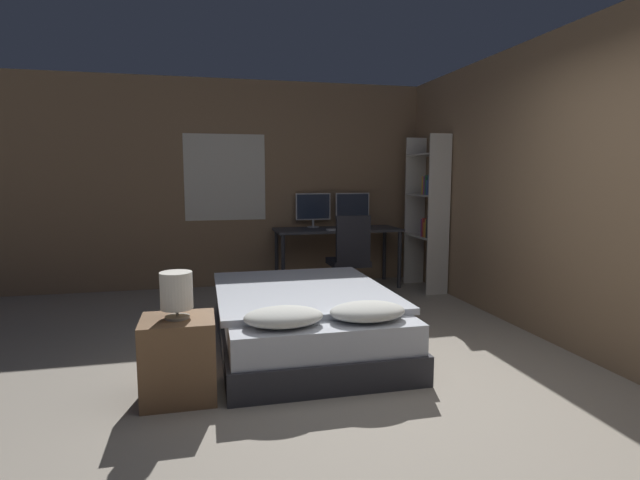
# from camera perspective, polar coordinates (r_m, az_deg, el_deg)

# --- Properties ---
(ground_plane) EXTENTS (20.00, 20.00, 0.00)m
(ground_plane) POSITION_cam_1_polar(r_m,az_deg,el_deg) (3.31, 9.86, -19.02)
(ground_plane) COLOR #9E9384
(wall_back) EXTENTS (12.00, 0.08, 2.70)m
(wall_back) POSITION_cam_1_polar(r_m,az_deg,el_deg) (6.80, -3.30, 6.38)
(wall_back) COLOR #8E7051
(wall_back) RESTS_ON ground_plane
(wall_side_right) EXTENTS (0.06, 12.00, 2.70)m
(wall_side_right) POSITION_cam_1_polar(r_m,az_deg,el_deg) (5.17, 22.19, 5.55)
(wall_side_right) COLOR #8E7051
(wall_side_right) RESTS_ON ground_plane
(bed) EXTENTS (1.45, 2.07, 0.57)m
(bed) POSITION_cam_1_polar(r_m,az_deg,el_deg) (4.31, -1.77, -9.01)
(bed) COLOR #2D2D33
(bed) RESTS_ON ground_plane
(nightstand) EXTENTS (0.47, 0.42, 0.54)m
(nightstand) POSITION_cam_1_polar(r_m,az_deg,el_deg) (3.49, -15.83, -12.89)
(nightstand) COLOR brown
(nightstand) RESTS_ON ground_plane
(bedside_lamp) EXTENTS (0.21, 0.21, 0.31)m
(bedside_lamp) POSITION_cam_1_polar(r_m,az_deg,el_deg) (3.36, -16.10, -5.66)
(bedside_lamp) COLOR gray
(bedside_lamp) RESTS_ON nightstand
(desk) EXTENTS (1.64, 0.66, 0.78)m
(desk) POSITION_cam_1_polar(r_m,az_deg,el_deg) (6.57, 1.99, 0.56)
(desk) COLOR #38383D
(desk) RESTS_ON ground_plane
(monitor_left) EXTENTS (0.47, 0.16, 0.46)m
(monitor_left) POSITION_cam_1_polar(r_m,az_deg,el_deg) (6.70, -0.79, 3.68)
(monitor_left) COLOR #B7B7BC
(monitor_left) RESTS_ON desk
(monitor_right) EXTENTS (0.47, 0.16, 0.46)m
(monitor_right) POSITION_cam_1_polar(r_m,az_deg,el_deg) (6.84, 3.73, 3.74)
(monitor_right) COLOR #B7B7BC
(monitor_right) RESTS_ON desk
(keyboard) EXTENTS (0.39, 0.13, 0.02)m
(keyboard) POSITION_cam_1_polar(r_m,az_deg,el_deg) (6.35, 2.53, 1.20)
(keyboard) COLOR #B7B7BC
(keyboard) RESTS_ON desk
(computer_mouse) EXTENTS (0.07, 0.05, 0.04)m
(computer_mouse) POSITION_cam_1_polar(r_m,az_deg,el_deg) (6.43, 4.95, 1.33)
(computer_mouse) COLOR #B7B7BC
(computer_mouse) RESTS_ON desk
(office_chair) EXTENTS (0.52, 0.52, 1.01)m
(office_chair) POSITION_cam_1_polar(r_m,az_deg,el_deg) (5.90, 3.39, -3.05)
(office_chair) COLOR black
(office_chair) RESTS_ON ground_plane
(bookshelf) EXTENTS (0.28, 0.73, 1.97)m
(bookshelf) POSITION_cam_1_polar(r_m,az_deg,el_deg) (6.49, 12.34, 3.68)
(bookshelf) COLOR beige
(bookshelf) RESTS_ON ground_plane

